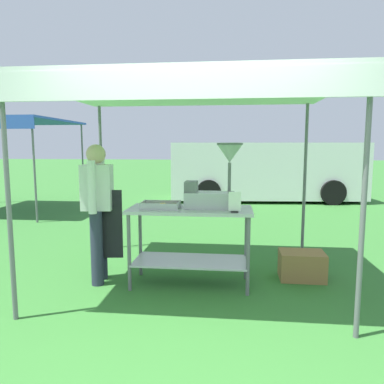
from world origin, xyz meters
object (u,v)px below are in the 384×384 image
Objects in this scene: donut_fryer at (215,183)px; menu_sign at (235,204)px; stall_canopy at (191,94)px; donut_cart at (190,229)px; van_white at (264,170)px; neighbour_tent at (7,123)px; vendor at (98,206)px; supply_crate at (302,265)px; donut_tray at (161,206)px.

donut_fryer is 3.34× the size of menu_sign.
donut_cart is (0.00, -0.10, -1.51)m from stall_canopy.
van_white is 2.00× the size of neighbour_tent.
stall_canopy is 4.40× the size of donut_fryer.
menu_sign is 0.14× the size of vendor.
vendor reaches higher than donut_cart.
stall_canopy is 1.51m from donut_cart.
menu_sign is 0.04× the size of van_white.
stall_canopy is 1.02m from donut_fryer.
van_white is at bearing 78.01° from stall_canopy.
donut_cart is at bearing -41.03° from neighbour_tent.
donut_tray is at bearing -168.05° from supply_crate.
neighbour_tent is (-5.38, 4.46, 1.16)m from menu_sign.
stall_canopy is at bearing 90.00° from donut_cart.
supply_crate is 7.60m from neighbour_tent.
neighbour_tent is at bearing 138.97° from donut_cart.
donut_tray is 0.85m from menu_sign.
menu_sign is 1.27m from supply_crate.
donut_tray is 0.74m from vendor.
vendor reaches higher than menu_sign.
van_white is at bearing 22.94° from neighbour_tent.
van_white is at bearing 80.31° from donut_fryer.
donut_fryer is 6.72m from neighbour_tent.
donut_cart is at bearing 156.78° from menu_sign.
van_white is at bearing 70.09° from vendor.
vendor is (-1.56, 0.19, -0.08)m from menu_sign.
stall_canopy is at bearing 147.99° from menu_sign.
supply_crate is at bearing 11.95° from donut_tray.
vendor is 0.58× the size of neighbour_tent.
menu_sign is (0.50, -0.31, -1.18)m from stall_canopy.
stall_canopy is at bearing -170.76° from supply_crate.
supply_crate is (2.38, 0.33, -0.74)m from vendor.
neighbour_tent is (-4.55, 4.28, 1.23)m from donut_tray.
van_white is at bearing 78.17° from donut_cart.
donut_tray is at bearing -171.77° from donut_fryer.
stall_canopy is 6.41m from neighbour_tent.
donut_cart is at bearing 6.36° from donut_tray.
stall_canopy reaches higher than donut_fryer.
donut_fryer is at bearing 10.45° from donut_cart.
stall_canopy is at bearing 170.49° from donut_fryer.
donut_tray is (-0.33, -0.13, -1.24)m from stall_canopy.
donut_fryer is at bearing -99.69° from van_white.
vendor is at bearing -176.84° from donut_fryer.
vendor reaches higher than donut_tray.
stall_canopy reaches higher than neighbour_tent.
donut_tray is 0.27× the size of vendor.
donut_cart is 1.10m from vendor.
van_white is at bearing 82.39° from menu_sign.
donut_cart is 3.24× the size of donut_tray.
donut_tray is 7.19m from van_white.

